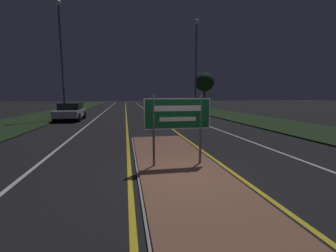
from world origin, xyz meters
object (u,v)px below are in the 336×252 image
(highway_sign, at_px, (178,117))
(car_receding_1, at_px, (156,106))
(car_receding_0, at_px, (175,113))
(streetlight_right_near, at_px, (196,53))
(streetlight_left_near, at_px, (61,49))
(car_approaching_0, at_px, (71,111))
(warning_sign, at_px, (210,99))

(highway_sign, bearing_deg, car_receding_1, 83.69)
(car_receding_0, relative_size, car_receding_1, 0.99)
(highway_sign, distance_m, streetlight_right_near, 20.34)
(car_receding_0, xyz_separation_m, car_receding_1, (0.19, 12.13, -0.02))
(highway_sign, distance_m, streetlight_left_near, 16.43)
(streetlight_right_near, bearing_deg, car_receding_1, 129.61)
(streetlight_left_near, relative_size, streetlight_right_near, 0.94)
(car_receding_1, xyz_separation_m, car_approaching_0, (-8.66, -9.15, 0.05))
(car_receding_1, distance_m, car_approaching_0, 12.60)
(car_approaching_0, bearing_deg, warning_sign, 28.72)
(car_receding_0, bearing_deg, car_receding_1, 89.11)
(highway_sign, height_order, streetlight_left_near, streetlight_left_near)
(car_receding_1, xyz_separation_m, warning_sign, (7.38, -0.37, 0.84))
(streetlight_left_near, distance_m, streetlight_right_near, 13.72)
(streetlight_left_near, xyz_separation_m, car_receding_0, (8.99, -3.30, -5.17))
(highway_sign, height_order, car_approaching_0, highway_sign)
(highway_sign, relative_size, streetlight_right_near, 0.20)
(highway_sign, xyz_separation_m, car_receding_0, (2.38, 11.09, -0.77))
(streetlight_left_near, xyz_separation_m, car_receding_1, (9.18, 8.83, -5.19))
(highway_sign, height_order, warning_sign, warning_sign)
(car_receding_1, height_order, warning_sign, warning_sign)
(car_receding_1, bearing_deg, highway_sign, -96.31)
(car_approaching_0, bearing_deg, streetlight_right_near, 19.70)
(highway_sign, relative_size, car_receding_1, 0.49)
(streetlight_right_near, bearing_deg, warning_sign, 50.77)
(warning_sign, bearing_deg, car_receding_1, 177.16)
(car_approaching_0, bearing_deg, car_receding_1, 46.58)
(warning_sign, bearing_deg, streetlight_right_near, -129.23)
(highway_sign, xyz_separation_m, warning_sign, (9.94, 22.85, 0.04))
(streetlight_left_near, distance_m, car_receding_0, 10.88)
(car_receding_0, bearing_deg, car_approaching_0, 160.65)
(car_receding_0, distance_m, car_receding_1, 12.13)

